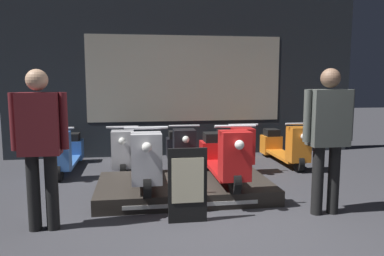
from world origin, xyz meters
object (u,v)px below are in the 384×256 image
person_left_browsing (40,138)px  price_sign_board (188,185)px  scooter_backrow_1 (124,151)px  scooter_backrow_3 (233,148)px  scooter_backrow_0 (66,152)px  scooter_backrow_2 (180,149)px  scooter_display_right (223,156)px  person_right_browsing (328,129)px  scooter_backrow_4 (284,146)px  scooter_display_left (145,159)px

person_left_browsing → price_sign_board: person_left_browsing is taller
scooter_backrow_1 → scooter_backrow_3: 1.93m
scooter_backrow_0 → price_sign_board: (1.71, -2.57, 0.09)m
scooter_backrow_1 → person_left_browsing: person_left_browsing is taller
scooter_backrow_1 → scooter_backrow_2: size_ratio=1.00×
scooter_display_right → scooter_backrow_3: bearing=70.5°
scooter_backrow_1 → person_right_browsing: bearing=-47.2°
scooter_display_right → scooter_backrow_4: size_ratio=1.00×
scooter_display_left → price_sign_board: size_ratio=2.08×
scooter_display_right → scooter_backrow_3: scooter_display_right is taller
scooter_backrow_4 → price_sign_board: scooter_backrow_4 is taller
scooter_backrow_3 → scooter_backrow_4: bearing=0.0°
scooter_backrow_3 → person_right_browsing: size_ratio=1.02×
scooter_display_left → person_right_browsing: (2.03, -0.91, 0.47)m
scooter_backrow_4 → person_left_browsing: bearing=-145.1°
scooter_backrow_1 → person_right_browsing: person_right_browsing is taller
scooter_display_left → scooter_display_right: size_ratio=1.00×
scooter_backrow_0 → person_left_browsing: person_left_browsing is taller
scooter_backrow_0 → scooter_backrow_1: size_ratio=1.00×
person_left_browsing → price_sign_board: size_ratio=2.01×
scooter_backrow_0 → price_sign_board: size_ratio=2.08×
scooter_display_right → scooter_backrow_4: scooter_display_right is taller
person_left_browsing → person_right_browsing: bearing=0.0°
scooter_backrow_1 → scooter_backrow_4: (2.89, 0.00, 0.00)m
price_sign_board → person_right_browsing: bearing=1.0°
scooter_backrow_2 → person_right_browsing: person_right_browsing is taller
scooter_display_right → person_left_browsing: size_ratio=1.03×
scooter_backrow_4 → price_sign_board: 3.35m
price_sign_board → scooter_backrow_2: bearing=85.2°
scooter_backrow_1 → price_sign_board: 2.67m
scooter_backrow_0 → price_sign_board: 3.09m
scooter_display_left → scooter_backrow_3: size_ratio=1.00×
scooter_display_left → scooter_backrow_0: bearing=128.3°
scooter_backrow_1 → person_right_browsing: (2.35, -2.54, 0.66)m
scooter_backrow_3 → person_right_browsing: person_right_browsing is taller
scooter_backrow_0 → person_right_browsing: 4.23m
scooter_display_right → price_sign_board: 1.12m
scooter_backrow_1 → scooter_backrow_2: same height
scooter_display_right → scooter_backrow_2: scooter_display_right is taller
scooter_backrow_0 → scooter_backrow_3: 2.89m
scooter_display_right → person_left_browsing: (-2.10, -0.91, 0.44)m
scooter_display_left → person_left_browsing: size_ratio=1.03×
scooter_backrow_1 → scooter_display_left: bearing=-78.9°
scooter_backrow_2 → price_sign_board: bearing=-94.8°
scooter_backrow_4 → person_right_browsing: 2.68m
price_sign_board → person_left_browsing: bearing=178.9°
scooter_display_right → scooter_backrow_2: 1.68m
scooter_backrow_0 → scooter_display_right: bearing=-35.1°
person_right_browsing → price_sign_board: (-1.60, -0.03, -0.57)m
scooter_backrow_4 → person_right_browsing: size_ratio=1.02×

